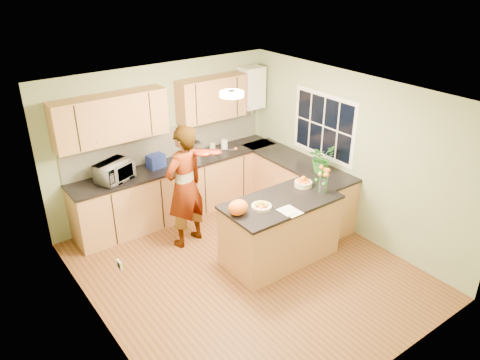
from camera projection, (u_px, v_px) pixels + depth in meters
floor at (245, 270)px, 6.58m from camera, size 4.50×4.50×0.00m
ceiling at (246, 96)px, 5.48m from camera, size 4.00×4.50×0.02m
wall_back at (163, 140)px, 7.66m from camera, size 4.00×0.02×2.50m
wall_front at (390, 279)px, 4.40m from camera, size 4.00×0.02×2.50m
wall_left at (96, 242)px, 4.96m from camera, size 0.02×4.50×2.50m
wall_right at (351, 155)px, 7.10m from camera, size 0.02×4.50×2.50m
back_counter at (180, 188)px, 7.84m from camera, size 3.64×0.62×0.94m
right_counter at (296, 186)px, 7.89m from camera, size 0.62×2.24×0.94m
splashback at (169, 142)px, 7.72m from camera, size 3.60×0.02×0.52m
upper_cabinets at (156, 109)px, 7.18m from camera, size 3.20×0.34×0.70m
boiler at (252, 88)px, 8.17m from camera, size 0.40×0.30×0.86m
window_right at (324, 126)px, 7.40m from camera, size 0.01×1.30×1.05m
light_switch at (119, 265)px, 4.51m from camera, size 0.02×0.09×0.09m
ceiling_lamp at (232, 94)px, 5.72m from camera, size 0.30×0.30×0.07m
peninsula_island at (280, 230)px, 6.64m from camera, size 1.65×0.84×0.94m
fruit_dish at (262, 205)px, 6.23m from camera, size 0.27×0.27×0.10m
orange_bowl at (303, 182)px, 6.81m from camera, size 0.26×0.26×0.15m
flower_vase at (323, 175)px, 6.50m from camera, size 0.24×0.24×0.44m
orange_bag at (238, 207)px, 6.05m from camera, size 0.30×0.26×0.20m
papers at (291, 211)px, 6.16m from camera, size 0.21×0.29×0.01m
violinist at (185, 187)px, 6.82m from camera, size 0.77×0.59×1.89m
violin at (203, 153)px, 6.52m from camera, size 0.66×0.58×0.17m
microwave at (114, 172)px, 6.95m from camera, size 0.63×0.54×0.30m
blue_box at (156, 161)px, 7.41m from camera, size 0.29×0.23×0.21m
kettle at (197, 149)px, 7.79m from camera, size 0.18×0.18×0.33m
jar_cream at (212, 147)px, 8.00m from camera, size 0.12×0.12×0.15m
jar_white at (224, 145)px, 8.08m from camera, size 0.15×0.15×0.18m
potted_plant at (321, 158)px, 7.20m from camera, size 0.42×0.37×0.45m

